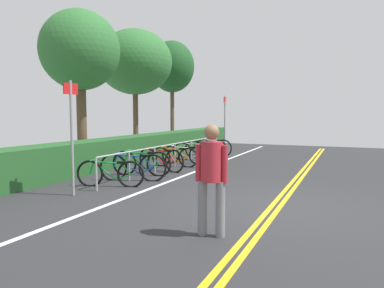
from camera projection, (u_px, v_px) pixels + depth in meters
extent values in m
cube|color=#2B2B2D|center=(276.00, 207.00, 7.19)|extent=(28.04, 13.84, 0.05)
cube|color=gold|center=(280.00, 206.00, 7.15)|extent=(25.24, 0.10, 0.00)
cube|color=gold|center=(272.00, 206.00, 7.22)|extent=(25.24, 0.10, 0.00)
cube|color=white|center=(140.00, 192.00, 8.41)|extent=(25.24, 0.12, 0.00)
cylinder|color=#9EA0A5|center=(96.00, 174.00, 8.56)|extent=(0.05, 0.05, 0.78)
cylinder|color=#9EA0A5|center=(129.00, 166.00, 9.83)|extent=(0.05, 0.05, 0.78)
cylinder|color=#9EA0A5|center=(155.00, 160.00, 11.10)|extent=(0.05, 0.05, 0.78)
cylinder|color=#9EA0A5|center=(175.00, 155.00, 12.36)|extent=(0.05, 0.05, 0.78)
cylinder|color=#9EA0A5|center=(191.00, 151.00, 13.63)|extent=(0.05, 0.05, 0.78)
cylinder|color=#9EA0A5|center=(205.00, 148.00, 14.90)|extent=(0.05, 0.05, 0.78)
cylinder|color=#9EA0A5|center=(216.00, 145.00, 16.17)|extent=(0.05, 0.05, 0.78)
cylinder|color=#9EA0A5|center=(175.00, 144.00, 12.33)|extent=(8.33, 0.04, 0.04)
torus|color=black|center=(90.00, 174.00, 9.11)|extent=(0.25, 0.67, 0.69)
torus|color=black|center=(131.00, 174.00, 9.00)|extent=(0.25, 0.67, 0.69)
cylinder|color=#198C38|center=(105.00, 171.00, 9.06)|extent=(0.21, 0.58, 0.47)
cylinder|color=#198C38|center=(107.00, 163.00, 9.04)|extent=(0.24, 0.69, 0.07)
cylinder|color=#198C38|center=(119.00, 172.00, 9.02)|extent=(0.08, 0.17, 0.42)
cylinder|color=#198C38|center=(123.00, 177.00, 9.02)|extent=(0.14, 0.37, 0.18)
cylinder|color=#198C38|center=(126.00, 169.00, 9.00)|extent=(0.11, 0.26, 0.29)
cylinder|color=#198C38|center=(92.00, 168.00, 9.09)|extent=(0.07, 0.14, 0.31)
cube|color=black|center=(121.00, 162.00, 9.00)|extent=(0.13, 0.21, 0.05)
cylinder|color=#198C38|center=(94.00, 160.00, 9.07)|extent=(0.45, 0.16, 0.03)
torus|color=black|center=(113.00, 167.00, 9.89)|extent=(0.28, 0.75, 0.77)
torus|color=black|center=(152.00, 168.00, 9.77)|extent=(0.28, 0.75, 0.77)
cylinder|color=#1947B7|center=(128.00, 164.00, 9.84)|extent=(0.22, 0.60, 0.52)
cylinder|color=#1947B7|center=(130.00, 156.00, 9.81)|extent=(0.25, 0.71, 0.07)
cylinder|color=#1947B7|center=(141.00, 165.00, 9.80)|extent=(0.09, 0.18, 0.47)
cylinder|color=#1947B7|center=(146.00, 171.00, 9.80)|extent=(0.15, 0.38, 0.19)
cylinder|color=#1947B7|center=(148.00, 162.00, 9.77)|extent=(0.11, 0.26, 0.32)
cylinder|color=#1947B7|center=(115.00, 161.00, 9.87)|extent=(0.08, 0.15, 0.35)
cube|color=black|center=(144.00, 156.00, 9.77)|extent=(0.14, 0.21, 0.05)
cylinder|color=#1947B7|center=(117.00, 153.00, 9.84)|extent=(0.45, 0.16, 0.03)
torus|color=black|center=(124.00, 163.00, 10.79)|extent=(0.21, 0.74, 0.75)
torus|color=black|center=(159.00, 164.00, 10.58)|extent=(0.21, 0.74, 0.75)
cylinder|color=#198C38|center=(137.00, 161.00, 10.70)|extent=(0.16, 0.60, 0.51)
cylinder|color=#198C38|center=(139.00, 153.00, 10.67)|extent=(0.18, 0.71, 0.07)
cylinder|color=#198C38|center=(149.00, 162.00, 10.63)|extent=(0.07, 0.17, 0.46)
cylinder|color=#198C38|center=(153.00, 167.00, 10.62)|extent=(0.11, 0.38, 0.19)
cylinder|color=#198C38|center=(155.00, 159.00, 10.59)|extent=(0.09, 0.26, 0.32)
cylinder|color=#198C38|center=(126.00, 158.00, 10.76)|extent=(0.06, 0.14, 0.34)
cube|color=black|center=(151.00, 153.00, 10.60)|extent=(0.12, 0.21, 0.05)
cylinder|color=#198C38|center=(128.00, 150.00, 10.73)|extent=(0.46, 0.12, 0.03)
torus|color=black|center=(148.00, 159.00, 11.86)|extent=(0.20, 0.73, 0.74)
torus|color=black|center=(174.00, 161.00, 11.24)|extent=(0.20, 0.73, 0.74)
cylinder|color=red|center=(157.00, 157.00, 11.62)|extent=(0.16, 0.61, 0.50)
cylinder|color=red|center=(159.00, 150.00, 11.56)|extent=(0.18, 0.73, 0.07)
cylinder|color=red|center=(166.00, 158.00, 11.41)|extent=(0.07, 0.18, 0.45)
cylinder|color=red|center=(169.00, 163.00, 11.36)|extent=(0.11, 0.39, 0.19)
cylinder|color=red|center=(171.00, 156.00, 11.30)|extent=(0.09, 0.27, 0.31)
cylinder|color=red|center=(149.00, 154.00, 11.81)|extent=(0.06, 0.15, 0.33)
cube|color=black|center=(168.00, 151.00, 11.35)|extent=(0.12, 0.21, 0.05)
cylinder|color=red|center=(150.00, 148.00, 11.76)|extent=(0.46, 0.12, 0.03)
torus|color=black|center=(161.00, 157.00, 12.59)|extent=(0.13, 0.69, 0.69)
torus|color=black|center=(188.00, 158.00, 12.30)|extent=(0.13, 0.69, 0.69)
cylinder|color=orange|center=(171.00, 155.00, 12.48)|extent=(0.09, 0.56, 0.47)
cylinder|color=orange|center=(173.00, 149.00, 12.44)|extent=(0.10, 0.67, 0.07)
cylinder|color=orange|center=(180.00, 156.00, 12.38)|extent=(0.05, 0.16, 0.42)
cylinder|color=orange|center=(183.00, 160.00, 12.36)|extent=(0.07, 0.36, 0.18)
cylinder|color=orange|center=(185.00, 154.00, 12.32)|extent=(0.06, 0.25, 0.29)
cylinder|color=orange|center=(162.00, 152.00, 12.57)|extent=(0.05, 0.14, 0.31)
cube|color=black|center=(182.00, 149.00, 12.34)|extent=(0.10, 0.21, 0.05)
cylinder|color=orange|center=(164.00, 147.00, 12.53)|extent=(0.46, 0.07, 0.03)
torus|color=black|center=(171.00, 155.00, 13.28)|extent=(0.17, 0.67, 0.67)
torus|color=black|center=(198.00, 156.00, 13.04)|extent=(0.17, 0.67, 0.67)
cylinder|color=white|center=(181.00, 153.00, 13.18)|extent=(0.13, 0.57, 0.46)
cylinder|color=white|center=(182.00, 148.00, 13.15)|extent=(0.15, 0.68, 0.07)
cylinder|color=white|center=(190.00, 154.00, 13.10)|extent=(0.06, 0.17, 0.41)
cylinder|color=white|center=(193.00, 157.00, 13.09)|extent=(0.10, 0.37, 0.17)
cylinder|color=white|center=(195.00, 152.00, 13.06)|extent=(0.08, 0.25, 0.28)
cylinder|color=white|center=(172.00, 151.00, 13.25)|extent=(0.06, 0.14, 0.30)
cube|color=black|center=(192.00, 147.00, 13.07)|extent=(0.11, 0.21, 0.05)
cylinder|color=white|center=(173.00, 146.00, 13.23)|extent=(0.46, 0.11, 0.03)
torus|color=black|center=(182.00, 152.00, 14.12)|extent=(0.30, 0.70, 0.73)
torus|color=black|center=(209.00, 152.00, 14.06)|extent=(0.30, 0.70, 0.73)
cylinder|color=silver|center=(192.00, 149.00, 14.09)|extent=(0.23, 0.56, 0.50)
cylinder|color=silver|center=(194.00, 144.00, 14.07)|extent=(0.27, 0.67, 0.07)
cylinder|color=silver|center=(201.00, 150.00, 14.07)|extent=(0.09, 0.17, 0.45)
cylinder|color=silver|center=(204.00, 154.00, 14.08)|extent=(0.16, 0.36, 0.18)
cylinder|color=silver|center=(206.00, 148.00, 14.05)|extent=(0.12, 0.25, 0.31)
cylinder|color=silver|center=(183.00, 147.00, 14.10)|extent=(0.08, 0.14, 0.33)
cube|color=black|center=(203.00, 144.00, 14.05)|extent=(0.14, 0.22, 0.05)
cylinder|color=silver|center=(185.00, 142.00, 14.08)|extent=(0.44, 0.18, 0.03)
torus|color=black|center=(194.00, 149.00, 14.98)|extent=(0.11, 0.75, 0.75)
torus|color=black|center=(219.00, 150.00, 14.63)|extent=(0.11, 0.75, 0.75)
cylinder|color=black|center=(203.00, 147.00, 14.85)|extent=(0.08, 0.61, 0.51)
cylinder|color=black|center=(205.00, 142.00, 14.80)|extent=(0.09, 0.73, 0.07)
cylinder|color=black|center=(211.00, 148.00, 14.73)|extent=(0.05, 0.18, 0.46)
cylinder|color=black|center=(214.00, 152.00, 14.70)|extent=(0.06, 0.39, 0.19)
cylinder|color=black|center=(216.00, 146.00, 14.66)|extent=(0.06, 0.26, 0.32)
cylinder|color=black|center=(195.00, 145.00, 14.95)|extent=(0.05, 0.14, 0.34)
cube|color=black|center=(213.00, 142.00, 14.68)|extent=(0.09, 0.21, 0.05)
cylinder|color=black|center=(196.00, 140.00, 14.92)|extent=(0.46, 0.06, 0.03)
torus|color=black|center=(203.00, 147.00, 15.90)|extent=(0.15, 0.74, 0.74)
torus|color=black|center=(224.00, 148.00, 15.40)|extent=(0.15, 0.74, 0.74)
cylinder|color=white|center=(211.00, 146.00, 15.70)|extent=(0.11, 0.56, 0.51)
cylinder|color=white|center=(212.00, 140.00, 15.65)|extent=(0.12, 0.67, 0.07)
cylinder|color=white|center=(218.00, 146.00, 15.53)|extent=(0.06, 0.17, 0.45)
cylinder|color=white|center=(220.00, 150.00, 15.49)|extent=(0.08, 0.36, 0.19)
cylinder|color=white|center=(222.00, 145.00, 15.44)|extent=(0.07, 0.25, 0.31)
cylinder|color=white|center=(204.00, 143.00, 15.86)|extent=(0.05, 0.14, 0.34)
cube|color=black|center=(219.00, 140.00, 15.48)|extent=(0.10, 0.21, 0.05)
cylinder|color=white|center=(205.00, 139.00, 15.81)|extent=(0.46, 0.09, 0.03)
cylinder|color=slate|center=(202.00, 208.00, 5.46)|extent=(0.14, 0.14, 0.82)
cylinder|color=slate|center=(220.00, 209.00, 5.38)|extent=(0.14, 0.14, 0.82)
cylinder|color=#B22633|center=(212.00, 162.00, 5.36)|extent=(0.32, 0.32, 0.58)
sphere|color=#8C6647|center=(212.00, 132.00, 5.32)|extent=(0.22, 0.22, 0.22)
cylinder|color=#B22633|center=(199.00, 163.00, 5.43)|extent=(0.09, 0.09, 0.55)
cylinder|color=#B22633|center=(225.00, 164.00, 5.30)|extent=(0.09, 0.09, 0.55)
cylinder|color=gray|center=(72.00, 139.00, 8.01)|extent=(0.06, 0.06, 2.53)
cube|color=red|center=(71.00, 89.00, 7.92)|extent=(0.36, 0.10, 0.24)
cylinder|color=gray|center=(225.00, 124.00, 16.80)|extent=(0.06, 0.06, 2.60)
cube|color=red|center=(225.00, 100.00, 16.70)|extent=(0.36, 0.06, 0.24)
cube|color=#235626|center=(144.00, 147.00, 14.55)|extent=(17.33, 1.06, 0.95)
cylinder|color=brown|center=(82.00, 126.00, 12.91)|extent=(0.34, 0.34, 2.75)
ellipsoid|color=#2D6B30|center=(80.00, 50.00, 12.69)|extent=(2.75, 2.75, 2.77)
cylinder|color=brown|center=(136.00, 122.00, 17.17)|extent=(0.24, 0.24, 2.82)
ellipsoid|color=#2D6B30|center=(135.00, 62.00, 16.94)|extent=(3.44, 3.44, 2.99)
cylinder|color=brown|center=(172.00, 117.00, 21.06)|extent=(0.22, 0.22, 3.14)
ellipsoid|color=#1C4C21|center=(172.00, 67.00, 20.81)|extent=(2.53, 2.53, 2.90)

